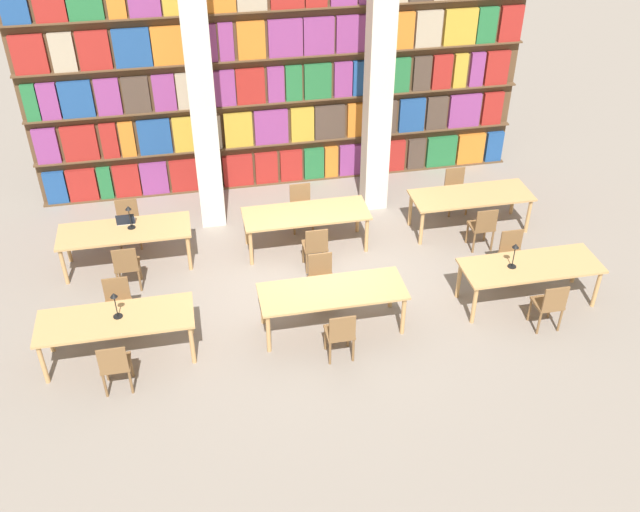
{
  "coord_description": "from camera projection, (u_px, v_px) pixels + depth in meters",
  "views": [
    {
      "loc": [
        -1.94,
        -9.75,
        7.56
      ],
      "look_at": [
        0.0,
        -0.12,
        0.69
      ],
      "focal_mm": 40.0,
      "sensor_mm": 36.0,
      "label": 1
    }
  ],
  "objects": [
    {
      "name": "bookshelf_bank",
      "position": [
        280.0,
        59.0,
        13.99
      ],
      "size": [
        10.06,
        0.35,
        5.5
      ],
      "color": "brown",
      "rests_on": "ground_plane"
    },
    {
      "name": "chair_7",
      "position": [
        128.0,
        222.0,
        13.24
      ],
      "size": [
        0.42,
        0.4,
        0.9
      ],
      "rotation": [
        0.0,
        0.0,
        3.14
      ],
      "color": "brown",
      "rests_on": "ground_plane"
    },
    {
      "name": "desk_lamp_0",
      "position": [
        115.0,
        301.0,
        10.4
      ],
      "size": [
        0.14,
        0.14,
        0.44
      ],
      "color": "black",
      "rests_on": "reading_table_0"
    },
    {
      "name": "chair_6",
      "position": [
        127.0,
        265.0,
        12.1
      ],
      "size": [
        0.42,
        0.4,
        0.9
      ],
      "color": "brown",
      "rests_on": "ground_plane"
    },
    {
      "name": "chair_11",
      "position": [
        456.0,
        189.0,
        14.25
      ],
      "size": [
        0.42,
        0.4,
        0.9
      ],
      "rotation": [
        0.0,
        0.0,
        3.14
      ],
      "color": "brown",
      "rests_on": "ground_plane"
    },
    {
      "name": "chair_0",
      "position": [
        115.0,
        365.0,
        10.12
      ],
      "size": [
        0.42,
        0.4,
        0.9
      ],
      "color": "brown",
      "rests_on": "ground_plane"
    },
    {
      "name": "reading_table_1",
      "position": [
        332.0,
        294.0,
        11.14
      ],
      "size": [
        2.3,
        0.85,
        0.76
      ],
      "color": "tan",
      "rests_on": "ground_plane"
    },
    {
      "name": "ground_plane",
      "position": [
        319.0,
        284.0,
        12.48
      ],
      "size": [
        40.0,
        40.0,
        0.0
      ],
      "primitive_type": "plane",
      "color": "gray"
    },
    {
      "name": "chair_3",
      "position": [
        321.0,
        278.0,
        11.81
      ],
      "size": [
        0.42,
        0.4,
        0.9
      ],
      "rotation": [
        0.0,
        0.0,
        3.14
      ],
      "color": "brown",
      "rests_on": "ground_plane"
    },
    {
      "name": "desk_lamp_1",
      "position": [
        515.0,
        252.0,
        11.43
      ],
      "size": [
        0.14,
        0.14,
        0.45
      ],
      "color": "black",
      "rests_on": "reading_table_2"
    },
    {
      "name": "reading_table_2",
      "position": [
        530.0,
        269.0,
        11.7
      ],
      "size": [
        2.3,
        0.85,
        0.76
      ],
      "color": "tan",
      "rests_on": "ground_plane"
    },
    {
      "name": "chair_10",
      "position": [
        483.0,
        226.0,
        13.11
      ],
      "size": [
        0.42,
        0.4,
        0.9
      ],
      "color": "brown",
      "rests_on": "ground_plane"
    },
    {
      "name": "pillar_left",
      "position": [
        199.0,
        75.0,
        12.48
      ],
      "size": [
        0.46,
        0.46,
        6.0
      ],
      "color": "beige",
      "rests_on": "ground_plane"
    },
    {
      "name": "reading_table_4",
      "position": [
        306.0,
        216.0,
        13.03
      ],
      "size": [
        2.3,
        0.85,
        0.76
      ],
      "color": "tan",
      "rests_on": "ground_plane"
    },
    {
      "name": "laptop",
      "position": [
        126.0,
        221.0,
        12.68
      ],
      "size": [
        0.32,
        0.22,
        0.21
      ],
      "rotation": [
        0.0,
        0.0,
        3.14
      ],
      "color": "silver",
      "rests_on": "reading_table_3"
    },
    {
      "name": "chair_1",
      "position": [
        118.0,
        303.0,
        11.26
      ],
      "size": [
        0.42,
        0.4,
        0.9
      ],
      "rotation": [
        0.0,
        0.0,
        3.14
      ],
      "color": "brown",
      "rests_on": "ground_plane"
    },
    {
      "name": "chair_2",
      "position": [
        340.0,
        333.0,
        10.67
      ],
      "size": [
        0.42,
        0.4,
        0.9
      ],
      "color": "brown",
      "rests_on": "ground_plane"
    },
    {
      "name": "chair_5",
      "position": [
        512.0,
        254.0,
        12.38
      ],
      "size": [
        0.42,
        0.4,
        0.9
      ],
      "rotation": [
        0.0,
        0.0,
        3.14
      ],
      "color": "brown",
      "rests_on": "ground_plane"
    },
    {
      "name": "pillar_center",
      "position": [
        380.0,
        62.0,
        13.02
      ],
      "size": [
        0.46,
        0.46,
        6.0
      ],
      "color": "beige",
      "rests_on": "ground_plane"
    },
    {
      "name": "chair_4",
      "position": [
        550.0,
        304.0,
        11.24
      ],
      "size": [
        0.42,
        0.4,
        0.9
      ],
      "color": "brown",
      "rests_on": "ground_plane"
    },
    {
      "name": "chair_8",
      "position": [
        315.0,
        246.0,
        12.58
      ],
      "size": [
        0.42,
        0.4,
        0.9
      ],
      "color": "brown",
      "rests_on": "ground_plane"
    },
    {
      "name": "reading_table_5",
      "position": [
        471.0,
        198.0,
        13.58
      ],
      "size": [
        2.3,
        0.85,
        0.76
      ],
      "color": "tan",
      "rests_on": "ground_plane"
    },
    {
      "name": "reading_table_0",
      "position": [
        116.0,
        322.0,
        10.58
      ],
      "size": [
        2.3,
        0.85,
        0.76
      ],
      "color": "tan",
      "rests_on": "ground_plane"
    },
    {
      "name": "reading_table_3",
      "position": [
        125.0,
        234.0,
        12.56
      ],
      "size": [
        2.3,
        0.85,
        0.76
      ],
      "color": "tan",
      "rests_on": "ground_plane"
    },
    {
      "name": "desk_lamp_2",
      "position": [
        129.0,
        213.0,
        12.4
      ],
      "size": [
        0.14,
        0.14,
        0.45
      ],
      "color": "black",
      "rests_on": "reading_table_3"
    },
    {
      "name": "chair_9",
      "position": [
        301.0,
        206.0,
        13.72
      ],
      "size": [
        0.42,
        0.4,
        0.9
      ],
      "rotation": [
        0.0,
        0.0,
        3.14
      ],
      "color": "brown",
      "rests_on": "ground_plane"
    }
  ]
}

